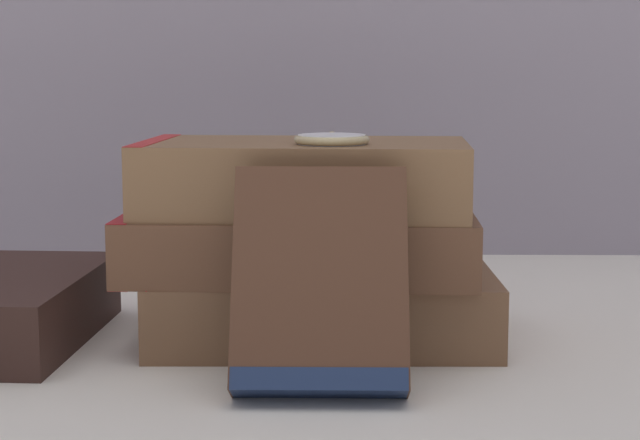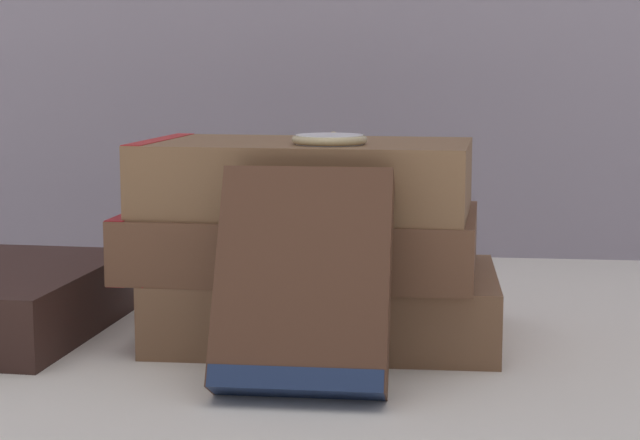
# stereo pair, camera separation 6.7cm
# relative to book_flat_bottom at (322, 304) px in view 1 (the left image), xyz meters

# --- Properties ---
(ground_plane) EXTENTS (3.00, 3.00, 0.00)m
(ground_plane) POSITION_rel_book_flat_bottom_xyz_m (0.00, -0.04, -0.02)
(ground_plane) COLOR silver
(book_flat_bottom) EXTENTS (0.22, 0.14, 0.05)m
(book_flat_bottom) POSITION_rel_book_flat_bottom_xyz_m (0.00, 0.00, 0.00)
(book_flat_bottom) COLOR brown
(book_flat_bottom) RESTS_ON ground_plane
(book_flat_middle) EXTENTS (0.22, 0.14, 0.04)m
(book_flat_middle) POSITION_rel_book_flat_bottom_xyz_m (-0.02, -0.00, 0.04)
(book_flat_middle) COLOR brown
(book_flat_middle) RESTS_ON book_flat_bottom
(book_flat_top) EXTENTS (0.21, 0.13, 0.05)m
(book_flat_top) POSITION_rel_book_flat_bottom_xyz_m (-0.02, -0.01, 0.08)
(book_flat_top) COLOR brown
(book_flat_top) RESTS_ON book_flat_middle
(book_leaning_front) EXTENTS (0.09, 0.08, 0.12)m
(book_leaning_front) POSITION_rel_book_flat_bottom_xyz_m (0.00, -0.11, 0.03)
(book_leaning_front) COLOR #4C2D1E
(book_leaning_front) RESTS_ON ground_plane
(pocket_watch) EXTENTS (0.05, 0.05, 0.01)m
(pocket_watch) POSITION_rel_book_flat_bottom_xyz_m (0.01, -0.03, 0.11)
(pocket_watch) COLOR silver
(pocket_watch) RESTS_ON book_flat_top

